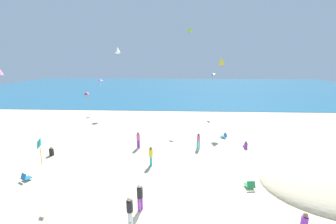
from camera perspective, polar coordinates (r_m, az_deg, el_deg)
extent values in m
plane|color=beige|center=(22.36, 0.38, -8.56)|extent=(120.00, 120.00, 0.00)
cube|color=#236084|center=(65.61, 1.97, 6.47)|extent=(120.00, 60.00, 0.05)
cube|color=#2370B2|center=(19.22, -33.36, -14.43)|extent=(0.69, 0.65, 0.03)
cube|color=#2370B2|center=(19.04, -34.11, -14.09)|extent=(0.58, 0.44, 0.43)
cylinder|color=#B7B7BC|center=(19.53, -33.34, -14.26)|extent=(0.02, 0.02, 0.17)
cylinder|color=#B7B7BC|center=(19.08, -32.58, -14.81)|extent=(0.02, 0.02, 0.17)
cube|color=#2D9956|center=(16.46, 20.78, -17.70)|extent=(0.61, 0.61, 0.03)
cube|color=#2D9956|center=(16.13, 21.29, -17.60)|extent=(0.57, 0.27, 0.42)
cylinder|color=#B7B7BC|center=(16.53, 19.60, -17.80)|extent=(0.02, 0.02, 0.17)
cylinder|color=#B7B7BC|center=(16.74, 21.41, -17.53)|extent=(0.02, 0.02, 0.17)
cube|color=#2370B2|center=(24.82, 14.47, -6.30)|extent=(0.73, 0.73, 0.03)
cube|color=#2370B2|center=(24.62, 15.06, -5.96)|extent=(0.52, 0.54, 0.46)
cylinder|color=#B7B7BC|center=(24.71, 13.84, -6.55)|extent=(0.02, 0.02, 0.16)
cylinder|color=#B7B7BC|center=(25.13, 14.45, -6.24)|extent=(0.02, 0.02, 0.16)
cylinder|color=#19ADB2|center=(18.05, -4.51, -12.96)|extent=(0.14, 0.14, 0.81)
cylinder|color=#19ADB2|center=(18.21, -4.63, -12.71)|extent=(0.14, 0.14, 0.81)
cylinder|color=yellow|center=(17.82, -4.62, -10.79)|extent=(0.41, 0.41, 0.61)
sphere|color=#846047|center=(17.65, -4.64, -9.59)|extent=(0.22, 0.22, 0.22)
cylinder|color=purple|center=(21.57, -8.08, -8.40)|extent=(0.14, 0.14, 0.82)
cylinder|color=purple|center=(21.47, -7.69, -8.50)|extent=(0.14, 0.14, 0.82)
cylinder|color=#D8599E|center=(21.26, -7.95, -6.66)|extent=(0.44, 0.44, 0.62)
sphere|color=#846047|center=(21.12, -7.99, -5.62)|extent=(0.23, 0.23, 0.23)
cylinder|color=purple|center=(13.60, -7.05, -22.94)|extent=(0.15, 0.15, 0.85)
cylinder|color=purple|center=(13.51, -7.78, -23.22)|extent=(0.15, 0.15, 0.85)
cylinder|color=black|center=(13.12, -7.53, -20.49)|extent=(0.48, 0.48, 0.64)
sphere|color=beige|center=(12.89, -7.59, -18.93)|extent=(0.23, 0.23, 0.23)
cylinder|color=purple|center=(13.09, 32.56, -23.47)|extent=(0.41, 0.41, 0.58)
sphere|color=#846047|center=(12.87, 32.80, -22.07)|extent=(0.21, 0.21, 0.21)
cylinder|color=#19ADB2|center=(21.40, 8.29, -8.65)|extent=(0.14, 0.14, 0.78)
cylinder|color=#19ADB2|center=(21.39, 7.81, -8.65)|extent=(0.14, 0.14, 0.78)
cylinder|color=#D8599E|center=(21.14, 8.11, -6.94)|extent=(0.31, 0.31, 0.59)
sphere|color=brown|center=(21.01, 8.15, -5.94)|extent=(0.21, 0.21, 0.21)
cylinder|color=purple|center=(22.68, 20.01, -8.41)|extent=(0.38, 0.38, 0.51)
sphere|color=brown|center=(22.56, 20.08, -7.59)|extent=(0.21, 0.21, 0.21)
cube|color=blue|center=(22.92, 19.76, -8.65)|extent=(0.31, 0.40, 0.15)
cylinder|color=white|center=(12.67, -9.71, -26.27)|extent=(0.15, 0.15, 0.84)
cylinder|color=white|center=(12.78, -10.35, -25.89)|extent=(0.15, 0.15, 0.84)
cylinder|color=black|center=(12.27, -10.19, -23.45)|extent=(0.47, 0.47, 0.63)
sphere|color=beige|center=(12.02, -10.28, -21.86)|extent=(0.23, 0.23, 0.23)
cylinder|color=black|center=(22.51, -28.60, -9.39)|extent=(0.52, 0.52, 0.60)
sphere|color=#A87A5B|center=(22.36, -28.73, -8.42)|extent=(0.24, 0.24, 0.24)
cube|color=green|center=(22.80, -28.47, -9.65)|extent=(0.46, 0.52, 0.17)
cube|color=#99DB33|center=(31.27, 5.81, 20.86)|extent=(0.63, 0.50, 0.76)
cylinder|color=red|center=(31.21, 5.79, 19.91)|extent=(0.10, 0.09, 0.50)
cube|color=#1EADAD|center=(12.32, -31.13, -7.18)|extent=(0.45, 0.37, 0.51)
cylinder|color=orange|center=(12.54, -30.75, -9.95)|extent=(0.05, 0.08, 0.91)
cone|color=white|center=(36.26, -13.30, 15.84)|extent=(1.22, 1.39, 1.25)
cylinder|color=#1EADAD|center=(36.24, -13.23, 14.71)|extent=(0.06, 0.09, 0.60)
pyramid|color=green|center=(34.26, 11.76, 9.84)|extent=(0.63, 0.78, 0.49)
cylinder|color=#DB3DA8|center=(34.32, 11.81, 8.52)|extent=(0.12, 0.04, 0.61)
cone|color=yellow|center=(27.56, 14.07, 13.07)|extent=(1.06, 1.14, 1.04)
cylinder|color=red|center=(27.57, 13.98, 11.65)|extent=(0.08, 0.14, 0.60)
pyramid|color=red|center=(15.95, -21.06, 4.67)|extent=(0.50, 0.49, 0.22)
cylinder|color=orange|center=(16.04, -20.82, 2.86)|extent=(0.08, 0.08, 0.51)
pyramid|color=#DB3DA8|center=(36.57, -17.55, 8.14)|extent=(0.75, 0.59, 0.25)
cylinder|color=white|center=(36.64, -17.47, 7.03)|extent=(0.04, 0.06, 0.53)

